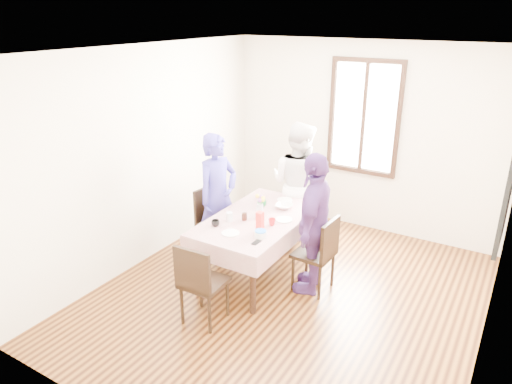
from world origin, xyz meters
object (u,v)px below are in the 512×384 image
at_px(chair_far, 298,210).
at_px(chair_near, 204,282).
at_px(chair_left, 217,223).
at_px(person_right, 314,224).
at_px(person_left, 217,197).
at_px(dining_table, 258,246).
at_px(person_far, 298,184).
at_px(chair_right, 314,253).

relative_size(chair_far, chair_near, 1.00).
distance_m(chair_left, person_right, 1.46).
bearing_deg(person_left, dining_table, -88.58).
distance_m(chair_near, person_far, 2.18).
bearing_deg(chair_right, person_left, 88.54).
bearing_deg(person_far, chair_left, 57.75).
height_order(dining_table, chair_right, chair_right).
distance_m(chair_right, chair_far, 1.26).
bearing_deg(chair_far, dining_table, 84.93).
height_order(chair_far, person_right, person_right).
distance_m(chair_left, chair_far, 1.18).
distance_m(chair_left, chair_near, 1.42).
distance_m(dining_table, person_left, 0.84).
xyz_separation_m(chair_near, person_far, (0.00, 2.15, 0.40)).
bearing_deg(chair_far, chair_near, 84.93).
bearing_deg(dining_table, chair_near, -90.00).
bearing_deg(chair_left, person_far, 149.52).
bearing_deg(chair_right, chair_near, 150.34).
bearing_deg(dining_table, person_right, 4.06).
xyz_separation_m(chair_right, chair_near, (-0.71, -1.13, 0.00)).
distance_m(chair_right, person_left, 1.46).
bearing_deg(chair_near, person_left, 116.96).
bearing_deg(person_far, person_left, 58.50).
bearing_deg(person_right, chair_near, -42.11).
bearing_deg(chair_right, person_right, 92.54).
relative_size(chair_left, person_left, 0.55).
relative_size(dining_table, person_far, 0.93).
relative_size(chair_right, chair_far, 1.00).
bearing_deg(person_left, chair_right, -80.57).
relative_size(dining_table, chair_left, 1.73).
relative_size(chair_left, chair_near, 1.00).
relative_size(person_far, person_right, 1.03).
xyz_separation_m(chair_near, person_right, (0.69, 1.13, 0.37)).
bearing_deg(chair_left, person_left, 97.43).
height_order(chair_far, chair_near, same).
bearing_deg(chair_near, person_far, 87.54).
xyz_separation_m(dining_table, person_far, (0.00, 1.06, 0.48)).
distance_m(dining_table, chair_left, 0.73).
xyz_separation_m(chair_right, person_right, (-0.02, 0.00, 0.37)).
xyz_separation_m(person_far, person_right, (0.69, -1.01, -0.02)).
bearing_deg(person_far, dining_table, 95.67).
bearing_deg(chair_left, person_right, 93.43).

